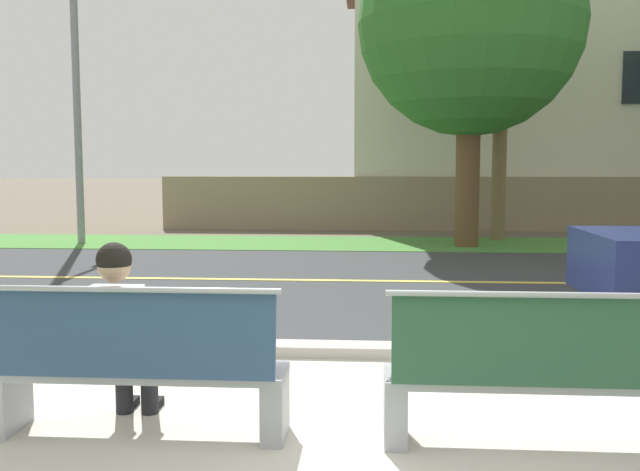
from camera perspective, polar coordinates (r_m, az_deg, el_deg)
ground_plane at (r=12.13m, az=2.98°, el=-2.50°), size 140.00×140.00×0.00m
sidewalk_pavement at (r=4.74m, az=1.21°, el=-15.78°), size 44.00×3.60×0.01m
curb_edge at (r=6.58m, az=2.06°, el=-9.13°), size 44.00×0.30×0.11m
street_asphalt at (r=10.65m, az=2.83°, el=-3.64°), size 52.00×8.00×0.01m
road_centre_line at (r=10.65m, az=2.83°, el=-3.62°), size 48.00×0.14×0.01m
far_verge_grass at (r=15.57m, az=3.22°, el=-0.64°), size 48.00×2.80×0.02m
bench_left at (r=4.71m, az=-14.50°, el=-10.28°), size 1.89×0.48×1.01m
bench_right at (r=4.60m, az=17.22°, el=-10.77°), size 1.89×0.48×1.01m
seated_person_white at (r=4.86m, az=-15.59°, el=-7.16°), size 0.52×0.68×1.25m
streetlamp at (r=16.64m, az=-18.61°, el=12.39°), size 0.24×2.10×6.50m
shade_tree_far_left at (r=15.46m, az=12.56°, el=17.51°), size 4.59×4.59×7.57m
garden_wall at (r=18.80m, az=7.09°, el=2.55°), size 13.00×0.36×1.40m
house_across_street at (r=22.52m, az=16.09°, el=10.99°), size 10.85×6.91×7.66m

